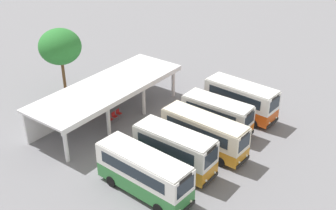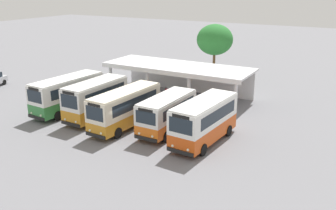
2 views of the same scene
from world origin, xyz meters
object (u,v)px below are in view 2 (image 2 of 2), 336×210
(city_bus_middle_cream, at_px, (125,107))
(city_bus_nearest_orange, at_px, (68,93))
(city_bus_fifth_blue, at_px, (204,119))
(waiting_chair_end_by_column, at_px, (167,92))
(city_bus_fourth_amber, at_px, (167,112))
(city_bus_second_in_row, at_px, (96,98))
(waiting_chair_middle_seat, at_px, (178,93))
(waiting_chair_second_from_end, at_px, (172,93))

(city_bus_middle_cream, bearing_deg, city_bus_nearest_orange, 175.13)
(city_bus_nearest_orange, xyz_separation_m, city_bus_middle_cream, (7.14, -0.61, -0.05))
(city_bus_fifth_blue, xyz_separation_m, waiting_chair_end_by_column, (-8.55, 9.18, -1.34))
(city_bus_fourth_amber, height_order, waiting_chair_end_by_column, city_bus_fourth_amber)
(city_bus_second_in_row, relative_size, city_bus_fourth_amber, 1.04)
(city_bus_fifth_blue, bearing_deg, city_bus_middle_cream, -177.27)
(city_bus_nearest_orange, bearing_deg, city_bus_middle_cream, -4.87)
(city_bus_fifth_blue, height_order, waiting_chair_middle_seat, city_bus_fifth_blue)
(city_bus_nearest_orange, height_order, waiting_chair_second_from_end, city_bus_nearest_orange)
(waiting_chair_end_by_column, bearing_deg, city_bus_fifth_blue, -47.04)
(city_bus_nearest_orange, distance_m, city_bus_fifth_blue, 14.29)
(city_bus_fourth_amber, bearing_deg, waiting_chair_middle_seat, 112.49)
(city_bus_second_in_row, distance_m, waiting_chair_middle_seat, 9.92)
(city_bus_fourth_amber, bearing_deg, city_bus_second_in_row, -176.89)
(city_bus_middle_cream, bearing_deg, waiting_chair_second_from_end, 94.39)
(city_bus_fifth_blue, bearing_deg, city_bus_fourth_amber, 171.95)
(city_bus_middle_cream, height_order, waiting_chair_second_from_end, city_bus_middle_cream)
(city_bus_nearest_orange, relative_size, city_bus_middle_cream, 1.00)
(city_bus_nearest_orange, height_order, waiting_chair_middle_seat, city_bus_nearest_orange)
(city_bus_fourth_amber, distance_m, waiting_chair_end_by_column, 10.07)
(city_bus_second_in_row, bearing_deg, waiting_chair_end_by_column, 76.55)
(city_bus_nearest_orange, distance_m, city_bus_middle_cream, 7.17)
(city_bus_middle_cream, height_order, city_bus_fourth_amber, city_bus_middle_cream)
(city_bus_fourth_amber, relative_size, city_bus_fifth_blue, 0.91)
(city_bus_fifth_blue, distance_m, waiting_chair_middle_seat, 11.84)
(city_bus_middle_cream, height_order, waiting_chair_middle_seat, city_bus_middle_cream)
(waiting_chair_second_from_end, relative_size, waiting_chair_middle_seat, 1.00)
(city_bus_middle_cream, height_order, waiting_chair_end_by_column, city_bus_middle_cream)
(waiting_chair_end_by_column, bearing_deg, city_bus_fourth_amber, -60.15)
(city_bus_fourth_amber, bearing_deg, waiting_chair_second_from_end, 116.26)
(city_bus_nearest_orange, relative_size, city_bus_second_in_row, 1.14)
(city_bus_second_in_row, relative_size, waiting_chair_middle_seat, 7.87)
(waiting_chair_end_by_column, bearing_deg, city_bus_nearest_orange, -122.78)
(city_bus_second_in_row, height_order, city_bus_fifth_blue, city_bus_second_in_row)
(city_bus_fifth_blue, bearing_deg, waiting_chair_second_from_end, 130.46)
(city_bus_fourth_amber, distance_m, city_bus_fifth_blue, 3.61)
(city_bus_nearest_orange, relative_size, waiting_chair_middle_seat, 9.01)
(city_bus_second_in_row, xyz_separation_m, city_bus_fifth_blue, (10.72, -0.12, -0.03))
(city_bus_second_in_row, xyz_separation_m, waiting_chair_end_by_column, (2.17, 9.06, -1.37))
(city_bus_middle_cream, bearing_deg, waiting_chair_middle_seat, 90.40)
(city_bus_fifth_blue, relative_size, waiting_chair_second_from_end, 8.38)
(city_bus_second_in_row, height_order, city_bus_fourth_amber, city_bus_second_in_row)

